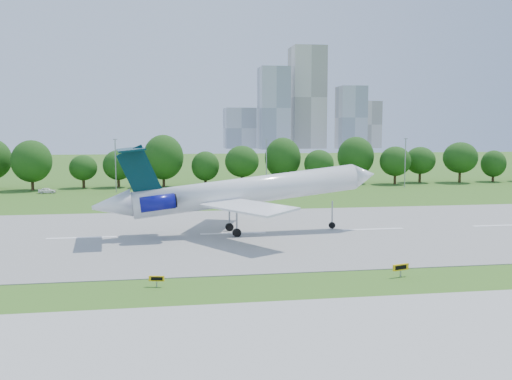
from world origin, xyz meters
name	(u,v)px	position (x,y,z in m)	size (l,w,h in m)	color
ground	(266,281)	(0.00, 0.00, 0.00)	(600.00, 600.00, 0.00)	#2F5616
runway	(233,234)	(0.00, 25.00, 0.04)	(400.00, 45.00, 0.08)	gray
taxiway	(317,355)	(0.00, -18.00, 0.04)	(400.00, 23.00, 0.08)	#ADADA8
tree_line	(201,162)	(0.00, 92.00, 6.19)	(288.40, 8.40, 10.40)	#382314
light_poles	(193,164)	(-2.50, 82.00, 6.34)	(175.90, 0.25, 12.19)	gray
skyline	(302,110)	(100.16, 390.61, 30.46)	(127.00, 52.00, 80.00)	#B2B2B7
airliner	(234,191)	(0.06, 24.81, 5.87)	(39.81, 28.71, 12.27)	white
taxi_sign_left	(157,279)	(-10.08, -0.22, 0.74)	(1.42, 0.47, 1.00)	gray
taxi_sign_centre	(401,267)	(13.13, -0.47, 0.93)	(1.78, 0.70, 1.26)	gray
service_vehicle_b	(47,191)	(-35.19, 82.09, 0.65)	(1.53, 3.80, 1.29)	white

